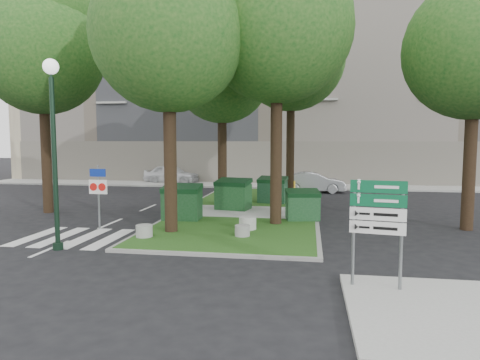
% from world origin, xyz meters
% --- Properties ---
extents(ground, '(120.00, 120.00, 0.00)m').
position_xyz_m(ground, '(0.00, 0.00, 0.00)').
color(ground, black).
rests_on(ground, ground).
extents(median_island, '(6.00, 16.00, 0.12)m').
position_xyz_m(median_island, '(0.50, 8.00, 0.06)').
color(median_island, '#234F16').
rests_on(median_island, ground).
extents(median_kerb, '(6.30, 16.30, 0.10)m').
position_xyz_m(median_kerb, '(0.50, 8.00, 0.05)').
color(median_kerb, gray).
rests_on(median_kerb, ground).
extents(building_sidewalk, '(42.00, 3.00, 0.12)m').
position_xyz_m(building_sidewalk, '(0.00, 18.50, 0.06)').
color(building_sidewalk, '#999993').
rests_on(building_sidewalk, ground).
extents(zebra_crossing, '(5.00, 3.00, 0.01)m').
position_xyz_m(zebra_crossing, '(-3.75, 1.50, 0.01)').
color(zebra_crossing, silver).
rests_on(zebra_crossing, ground).
extents(apartment_building, '(41.00, 12.00, 16.00)m').
position_xyz_m(apartment_building, '(0.00, 26.00, 8.00)').
color(apartment_building, tan).
rests_on(apartment_building, ground).
extents(tree_median_near_left, '(5.20, 5.20, 10.53)m').
position_xyz_m(tree_median_near_left, '(-1.41, 2.56, 7.32)').
color(tree_median_near_left, black).
rests_on(tree_median_near_left, ground).
extents(tree_median_near_right, '(5.60, 5.60, 11.46)m').
position_xyz_m(tree_median_near_right, '(2.09, 4.56, 7.99)').
color(tree_median_near_right, black).
rests_on(tree_median_near_right, ground).
extents(tree_median_mid, '(4.80, 4.80, 9.99)m').
position_xyz_m(tree_median_mid, '(-0.91, 9.06, 6.98)').
color(tree_median_mid, black).
rests_on(tree_median_mid, ground).
extents(tree_median_far, '(5.80, 5.80, 11.93)m').
position_xyz_m(tree_median_far, '(2.29, 12.06, 8.32)').
color(tree_median_far, black).
rests_on(tree_median_far, ground).
extents(tree_street_left, '(5.40, 5.40, 11.00)m').
position_xyz_m(tree_street_left, '(-8.41, 6.06, 7.65)').
color(tree_street_left, black).
rests_on(tree_street_left, ground).
extents(tree_street_right, '(5.00, 5.00, 10.06)m').
position_xyz_m(tree_street_right, '(9.09, 5.06, 6.98)').
color(tree_street_right, black).
rests_on(tree_street_right, ground).
extents(dumpster_a, '(1.56, 1.11, 1.42)m').
position_xyz_m(dumpster_a, '(-1.79, 4.77, 0.80)').
color(dumpster_a, '#0E3314').
rests_on(dumpster_a, median_island).
extents(dumpster_b, '(1.71, 1.36, 1.42)m').
position_xyz_m(dumpster_b, '(-0.19, 7.52, 0.80)').
color(dumpster_b, '#123F19').
rests_on(dumpster_b, median_island).
extents(dumpster_c, '(1.56, 1.20, 1.33)m').
position_xyz_m(dumpster_c, '(1.41, 9.97, 0.76)').
color(dumpster_c, black).
rests_on(dumpster_c, median_island).
extents(dumpster_d, '(1.46, 1.15, 1.22)m').
position_xyz_m(dumpster_d, '(3.00, 5.45, 0.71)').
color(dumpster_d, '#133E1B').
rests_on(dumpster_d, median_island).
extents(bollard_left, '(0.55, 0.55, 0.39)m').
position_xyz_m(bollard_left, '(-2.10, 1.51, 0.32)').
color(bollard_left, '#979793').
rests_on(bollard_left, median_island).
extents(bollard_right, '(0.62, 0.62, 0.44)m').
position_xyz_m(bollard_right, '(1.09, 3.27, 0.34)').
color(bollard_right, '#AEAEA8').
rests_on(bollard_right, median_island).
extents(bollard_mid, '(0.50, 0.50, 0.36)m').
position_xyz_m(bollard_mid, '(1.08, 2.15, 0.30)').
color(bollard_mid, gray).
rests_on(bollard_mid, median_island).
extents(litter_bin, '(0.46, 0.46, 0.80)m').
position_xyz_m(litter_bin, '(2.23, 13.20, 0.52)').
color(litter_bin, gold).
rests_on(litter_bin, median_island).
extents(street_lamp, '(0.45, 0.45, 5.65)m').
position_xyz_m(street_lamp, '(-4.23, -0.04, 3.55)').
color(street_lamp, black).
rests_on(street_lamp, ground).
extents(traffic_sign_pole, '(0.72, 0.08, 2.38)m').
position_xyz_m(traffic_sign_pole, '(-4.45, 3.00, 1.53)').
color(traffic_sign_pole, slate).
rests_on(traffic_sign_pole, ground).
extents(directional_sign, '(1.15, 0.25, 2.32)m').
position_xyz_m(directional_sign, '(4.70, -2.28, 1.66)').
color(directional_sign, slate).
rests_on(directional_sign, sidewalk_corner).
extents(car_white, '(4.33, 2.08, 1.43)m').
position_xyz_m(car_white, '(-7.10, 19.50, 0.71)').
color(car_white, silver).
rests_on(car_white, ground).
extents(car_silver, '(4.02, 1.68, 1.29)m').
position_xyz_m(car_silver, '(3.50, 15.50, 0.65)').
color(car_silver, gray).
rests_on(car_silver, ground).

